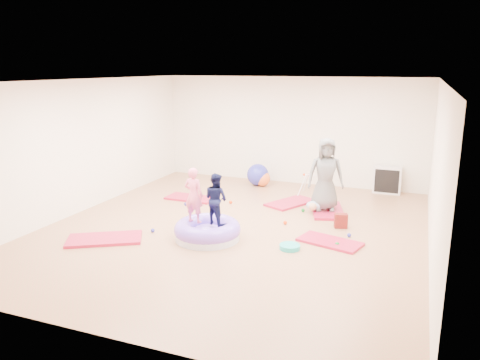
% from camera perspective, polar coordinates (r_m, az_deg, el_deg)
% --- Properties ---
extents(room, '(7.01, 8.01, 2.81)m').
position_cam_1_polar(room, '(8.72, -0.71, 2.76)').
color(room, '#9B754B').
rests_on(room, ground).
extents(gym_mat_front_left, '(1.45, 1.22, 0.05)m').
position_cam_1_polar(gym_mat_front_left, '(8.83, -16.19, -6.93)').
color(gym_mat_front_left, '#B70F39').
rests_on(gym_mat_front_left, ground).
extents(gym_mat_mid_left, '(1.15, 0.60, 0.05)m').
position_cam_1_polar(gym_mat_mid_left, '(11.12, -6.05, -2.19)').
color(gym_mat_mid_left, '#B70F39').
rests_on(gym_mat_mid_left, ground).
extents(gym_mat_center_back, '(1.06, 1.32, 0.05)m').
position_cam_1_polar(gym_mat_center_back, '(10.74, 6.21, -2.77)').
color(gym_mat_center_back, '#B70F39').
rests_on(gym_mat_center_back, ground).
extents(gym_mat_right, '(1.20, 0.82, 0.05)m').
position_cam_1_polar(gym_mat_right, '(8.52, 10.89, -7.41)').
color(gym_mat_right, '#B70F39').
rests_on(gym_mat_right, ground).
extents(gym_mat_rear_right, '(0.97, 1.41, 0.05)m').
position_cam_1_polar(gym_mat_rear_right, '(10.29, 10.62, -3.66)').
color(gym_mat_rear_right, '#B70F39').
rests_on(gym_mat_rear_right, ground).
extents(inflatable_cushion, '(1.21, 1.21, 0.38)m').
position_cam_1_polar(inflatable_cushion, '(8.54, -3.99, -6.24)').
color(inflatable_cushion, silver).
rests_on(inflatable_cushion, ground).
extents(child_pink, '(0.39, 0.27, 1.01)m').
position_cam_1_polar(child_pink, '(8.41, -5.67, -1.53)').
color(child_pink, '#F8678B').
rests_on(child_pink, inflatable_cushion).
extents(child_navy, '(0.55, 0.49, 0.93)m').
position_cam_1_polar(child_navy, '(8.29, -2.95, -1.98)').
color(child_navy, black).
rests_on(child_navy, inflatable_cushion).
extents(adult_caregiver, '(0.88, 0.72, 1.55)m').
position_cam_1_polar(adult_caregiver, '(10.05, 10.40, 0.68)').
color(adult_caregiver, '#5A5A5A').
rests_on(adult_caregiver, gym_mat_rear_right).
extents(infant, '(0.35, 0.36, 0.21)m').
position_cam_1_polar(infant, '(10.09, 9.01, -3.14)').
color(infant, '#99AAC8').
rests_on(infant, gym_mat_rear_right).
extents(ball_pit_balls, '(3.81, 2.36, 0.08)m').
position_cam_1_polar(ball_pit_balls, '(9.48, 2.49, -4.87)').
color(ball_pit_balls, red).
rests_on(ball_pit_balls, ground).
extents(exercise_ball_blue, '(0.57, 0.57, 0.57)m').
position_cam_1_polar(exercise_ball_blue, '(12.26, 2.18, 0.65)').
color(exercise_ball_blue, '#2A2DA1').
rests_on(exercise_ball_blue, ground).
extents(exercise_ball_orange, '(0.41, 0.41, 0.41)m').
position_cam_1_polar(exercise_ball_orange, '(12.21, 2.74, 0.20)').
color(exercise_ball_orange, orange).
rests_on(exercise_ball_orange, ground).
extents(infant_play_gym, '(0.68, 0.65, 0.52)m').
position_cam_1_polar(infant_play_gym, '(11.39, 9.02, -0.22)').
color(infant_play_gym, silver).
rests_on(infant_play_gym, ground).
extents(cube_shelf, '(0.66, 0.33, 0.66)m').
position_cam_1_polar(cube_shelf, '(12.06, 17.50, 0.01)').
color(cube_shelf, silver).
rests_on(cube_shelf, ground).
extents(balance_disc, '(0.36, 0.36, 0.08)m').
position_cam_1_polar(balance_disc, '(8.15, 6.09, -8.10)').
color(balance_disc, '#1EB1AD').
rests_on(balance_disc, ground).
extents(backpack, '(0.28, 0.22, 0.28)m').
position_cam_1_polar(backpack, '(9.30, 12.19, -4.89)').
color(backpack, '#AA140C').
rests_on(backpack, ground).
extents(yellow_toy, '(0.20, 0.20, 0.03)m').
position_cam_1_polar(yellow_toy, '(8.51, -5.30, -7.29)').
color(yellow_toy, orange).
rests_on(yellow_toy, ground).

